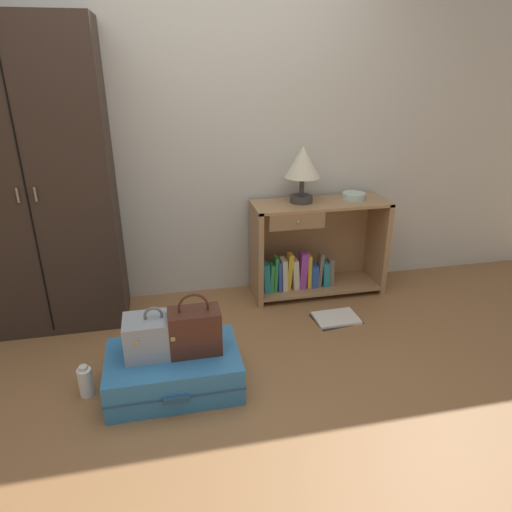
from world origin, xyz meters
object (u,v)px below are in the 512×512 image
Objects in this scene: train_case at (155,336)px; table_lamp at (303,165)px; handbag at (195,330)px; wardrobe at (35,185)px; suitcase_large at (174,370)px; bowl at (354,196)px; bottle at (86,382)px; open_book_on_floor at (336,318)px; bookshelf at (312,250)px.

table_lamp is at bearing 40.68° from train_case.
wardrobe is at bearing 134.10° from handbag.
bowl is at bearing 34.26° from suitcase_large.
handbag reaches higher than bottle.
handbag is (-0.92, -1.00, -0.68)m from table_lamp.
suitcase_large is at bearing -4.30° from bottle.
bottle is (-0.62, 0.04, -0.27)m from handbag.
wardrobe is 11.36× the size of bowl.
handbag reaches higher than train_case.
bottle is (-1.54, -0.97, -0.95)m from table_lamp.
train_case is 1.75× the size of bottle.
table_lamp is 0.56× the size of suitcase_large.
table_lamp reaches higher than train_case.
bowl reaches higher than bottle.
bowl is 0.48× the size of handbag.
train_case is 1.41m from open_book_on_floor.
open_book_on_floor is (1.69, 0.48, -0.08)m from bottle.
bowl is at bearing 32.04° from train_case.
suitcase_large is 2.11× the size of open_book_on_floor.
wardrobe is 2.67× the size of suitcase_large.
bookshelf reaches higher than open_book_on_floor.
handbag is (0.13, 0.00, 0.25)m from suitcase_large.
train_case is (-0.08, 0.03, 0.23)m from suitcase_large.
bookshelf reaches higher than suitcase_large.
bottle is at bearing -153.80° from bowl.
bottle reaches higher than open_book_on_floor.
wardrobe reaches higher than bookshelf.
train_case is at bearing 161.26° from suitcase_large.
bookshelf is 1.92m from bottle.
train_case is (-1.13, -0.98, -0.70)m from table_lamp.
open_book_on_floor is at bearing 23.39° from suitcase_large.
wardrobe is 1.46m from handbag.
bowl is 1.73m from handbag.
suitcase_large is at bearing -145.74° from bowl.
wardrobe is 2.27m from bowl.
handbag is at bearing -154.08° from open_book_on_floor.
open_book_on_floor is (1.20, 0.52, -0.11)m from suitcase_large.
table_lamp is 1.65m from train_case.
wardrobe is 4.78× the size of table_lamp.
open_book_on_floor is at bearing -85.26° from bookshelf.
bowl is at bearing 0.06° from table_lamp.
bowl is (0.32, 0.01, 0.42)m from bookshelf.
table_lamp reaches higher than bookshelf.
table_lamp reaches higher than bowl.
bottle is (-0.41, 0.01, -0.25)m from train_case.
wardrobe is 1.33m from train_case.
bowl reaches higher than train_case.
bowl is 2.30m from bottle.
wardrobe reaches higher than table_lamp.
suitcase_large reaches higher than bottle.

